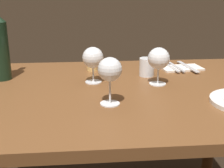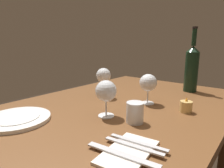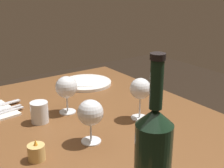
{
  "view_description": "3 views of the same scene",
  "coord_description": "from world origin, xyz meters",
  "px_view_note": "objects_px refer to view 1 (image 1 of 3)",
  "views": [
    {
      "loc": [
        -0.1,
        -1.1,
        1.12
      ],
      "look_at": [
        -0.01,
        -0.09,
        0.79
      ],
      "focal_mm": 49.11,
      "sensor_mm": 36.0,
      "label": 1
    },
    {
      "loc": [
        0.75,
        0.54,
        1.04
      ],
      "look_at": [
        0.09,
        -0.0,
        0.85
      ],
      "focal_mm": 31.28,
      "sensor_mm": 36.0,
      "label": 2
    },
    {
      "loc": [
        -0.87,
        0.57,
        1.26
      ],
      "look_at": [
        0.07,
        -0.1,
        0.86
      ],
      "focal_mm": 51.03,
      "sensor_mm": 36.0,
      "label": 3
    }
  ],
  "objects_px": {
    "wine_glass_left": "(159,59)",
    "wine_glass_centre": "(110,71)",
    "water_tumbler": "(147,68)",
    "fork_outer": "(171,67)",
    "table_knife": "(188,67)",
    "votive_candle": "(92,66)",
    "folded_napkin": "(181,68)",
    "fork_inner": "(176,67)",
    "wine_glass_right": "(93,58)"
  },
  "relations": [
    {
      "from": "wine_glass_centre",
      "to": "table_knife",
      "type": "relative_size",
      "value": 0.76
    },
    {
      "from": "votive_candle",
      "to": "fork_outer",
      "type": "distance_m",
      "value": 0.37
    },
    {
      "from": "wine_glass_centre",
      "to": "fork_inner",
      "type": "distance_m",
      "value": 0.56
    },
    {
      "from": "wine_glass_left",
      "to": "votive_candle",
      "type": "relative_size",
      "value": 2.22
    },
    {
      "from": "wine_glass_left",
      "to": "votive_candle",
      "type": "distance_m",
      "value": 0.35
    },
    {
      "from": "votive_candle",
      "to": "fork_outer",
      "type": "xyz_separation_m",
      "value": [
        0.37,
        -0.01,
        -0.01
      ]
    },
    {
      "from": "wine_glass_right",
      "to": "votive_candle",
      "type": "relative_size",
      "value": 2.18
    },
    {
      "from": "wine_glass_left",
      "to": "votive_candle",
      "type": "xyz_separation_m",
      "value": [
        -0.25,
        0.23,
        -0.08
      ]
    },
    {
      "from": "wine_glass_left",
      "to": "fork_inner",
      "type": "xyz_separation_m",
      "value": [
        0.14,
        0.22,
        -0.09
      ]
    },
    {
      "from": "wine_glass_left",
      "to": "table_knife",
      "type": "bearing_deg",
      "value": 48.66
    },
    {
      "from": "water_tumbler",
      "to": "table_knife",
      "type": "bearing_deg",
      "value": 24.61
    },
    {
      "from": "votive_candle",
      "to": "table_knife",
      "type": "height_order",
      "value": "votive_candle"
    },
    {
      "from": "wine_glass_right",
      "to": "fork_outer",
      "type": "relative_size",
      "value": 0.81
    },
    {
      "from": "folded_napkin",
      "to": "fork_inner",
      "type": "bearing_deg",
      "value": 180.0
    },
    {
      "from": "folded_napkin",
      "to": "table_knife",
      "type": "xyz_separation_m",
      "value": [
        0.03,
        0.0,
        0.01
      ]
    },
    {
      "from": "wine_glass_right",
      "to": "fork_inner",
      "type": "relative_size",
      "value": 0.81
    },
    {
      "from": "water_tumbler",
      "to": "wine_glass_left",
      "type": "bearing_deg",
      "value": -80.81
    },
    {
      "from": "votive_candle",
      "to": "fork_outer",
      "type": "height_order",
      "value": "votive_candle"
    },
    {
      "from": "water_tumbler",
      "to": "fork_outer",
      "type": "bearing_deg",
      "value": 35.91
    },
    {
      "from": "wine_glass_right",
      "to": "table_knife",
      "type": "bearing_deg",
      "value": 21.38
    },
    {
      "from": "wine_glass_right",
      "to": "water_tumbler",
      "type": "relative_size",
      "value": 1.87
    },
    {
      "from": "water_tumbler",
      "to": "table_knife",
      "type": "relative_size",
      "value": 0.37
    },
    {
      "from": "folded_napkin",
      "to": "fork_inner",
      "type": "distance_m",
      "value": 0.03
    },
    {
      "from": "fork_inner",
      "to": "fork_outer",
      "type": "distance_m",
      "value": 0.02
    },
    {
      "from": "wine_glass_right",
      "to": "water_tumbler",
      "type": "xyz_separation_m",
      "value": [
        0.23,
        0.08,
        -0.07
      ]
    },
    {
      "from": "water_tumbler",
      "to": "folded_napkin",
      "type": "bearing_deg",
      "value": 27.98
    },
    {
      "from": "wine_glass_right",
      "to": "wine_glass_centre",
      "type": "distance_m",
      "value": 0.25
    },
    {
      "from": "wine_glass_left",
      "to": "wine_glass_centre",
      "type": "bearing_deg",
      "value": -136.38
    },
    {
      "from": "water_tumbler",
      "to": "folded_napkin",
      "type": "xyz_separation_m",
      "value": [
        0.19,
        0.1,
        -0.03
      ]
    },
    {
      "from": "folded_napkin",
      "to": "wine_glass_right",
      "type": "bearing_deg",
      "value": -157.25
    },
    {
      "from": "votive_candle",
      "to": "folded_napkin",
      "type": "height_order",
      "value": "votive_candle"
    },
    {
      "from": "wine_glass_left",
      "to": "fork_outer",
      "type": "xyz_separation_m",
      "value": [
        0.12,
        0.22,
        -0.09
      ]
    },
    {
      "from": "folded_napkin",
      "to": "fork_outer",
      "type": "bearing_deg",
      "value": 180.0
    },
    {
      "from": "wine_glass_left",
      "to": "fork_inner",
      "type": "relative_size",
      "value": 0.83
    },
    {
      "from": "fork_outer",
      "to": "table_knife",
      "type": "bearing_deg",
      "value": 0.0
    },
    {
      "from": "wine_glass_right",
      "to": "votive_candle",
      "type": "height_order",
      "value": "wine_glass_right"
    },
    {
      "from": "folded_napkin",
      "to": "fork_outer",
      "type": "relative_size",
      "value": 1.12
    },
    {
      "from": "wine_glass_left",
      "to": "fork_outer",
      "type": "distance_m",
      "value": 0.27
    },
    {
      "from": "wine_glass_left",
      "to": "water_tumbler",
      "type": "relative_size",
      "value": 1.9
    },
    {
      "from": "wine_glass_left",
      "to": "fork_outer",
      "type": "relative_size",
      "value": 0.83
    },
    {
      "from": "wine_glass_right",
      "to": "wine_glass_centre",
      "type": "relative_size",
      "value": 0.92
    },
    {
      "from": "wine_glass_centre",
      "to": "votive_candle",
      "type": "distance_m",
      "value": 0.44
    },
    {
      "from": "wine_glass_right",
      "to": "fork_outer",
      "type": "height_order",
      "value": "wine_glass_right"
    },
    {
      "from": "wine_glass_centre",
      "to": "wine_glass_left",
      "type": "bearing_deg",
      "value": 43.62
    },
    {
      "from": "wine_glass_right",
      "to": "folded_napkin",
      "type": "relative_size",
      "value": 0.72
    },
    {
      "from": "folded_napkin",
      "to": "water_tumbler",
      "type": "bearing_deg",
      "value": -152.02
    },
    {
      "from": "folded_napkin",
      "to": "table_knife",
      "type": "bearing_deg",
      "value": 0.0
    },
    {
      "from": "wine_glass_centre",
      "to": "water_tumbler",
      "type": "xyz_separation_m",
      "value": [
        0.19,
        0.32,
        -0.08
      ]
    },
    {
      "from": "folded_napkin",
      "to": "wine_glass_centre",
      "type": "bearing_deg",
      "value": -131.62
    },
    {
      "from": "water_tumbler",
      "to": "fork_inner",
      "type": "height_order",
      "value": "water_tumbler"
    }
  ]
}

